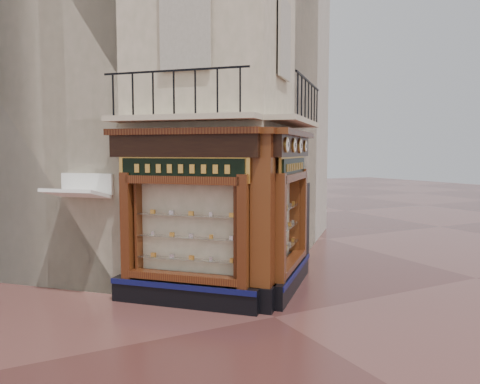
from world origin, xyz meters
TOP-DOWN VIEW (x-y plane):
  - ground at (0.00, 0.00)m, footprint 80.00×80.00m
  - main_building at (0.00, 6.16)m, footprint 11.31×11.31m
  - neighbour_left at (-2.47, 8.63)m, footprint 11.31×11.31m
  - neighbour_right at (2.47, 8.63)m, footprint 11.31×11.31m
  - shopfront_left at (-1.41, 1.57)m, footprint 2.86×2.86m
  - shopfront_right at (1.41, 1.57)m, footprint 2.86×2.86m
  - corner_pilaster at (0.00, 0.50)m, footprint 0.85×0.85m
  - balcony at (0.00, 1.49)m, footprint 5.94×2.97m
  - clock_a at (0.59, 0.49)m, footprint 0.27×0.27m
  - clock_b at (1.20, 1.10)m, footprint 0.27×0.27m
  - clock_c at (1.77, 1.67)m, footprint 0.31×0.31m
  - clock_d at (2.34, 2.23)m, footprint 0.25×0.25m
  - awning at (-3.45, 3.24)m, footprint 1.59×1.59m
  - signboard_left at (-1.46, 1.51)m, footprint 2.24×2.24m
  - signboard_right at (1.46, 1.51)m, footprint 2.06×2.06m

SIDE VIEW (x-z plane):
  - ground at x=0.00m, z-range 0.00..0.00m
  - awning at x=-3.45m, z-range -0.14..0.14m
  - corner_pilaster at x=0.00m, z-range -0.04..3.94m
  - shopfront_left at x=-1.41m, z-range -0.01..3.97m
  - shopfront_right at x=1.41m, z-range -0.01..3.97m
  - signboard_left at x=-1.46m, z-range 2.80..3.40m
  - signboard_right at x=1.46m, z-range 2.82..3.38m
  - clock_a at x=0.59m, z-range 3.45..3.79m
  - clock_c at x=1.77m, z-range 3.43..3.81m
  - clock_d at x=2.34m, z-range 3.47..3.77m
  - clock_b at x=1.20m, z-range 3.45..3.79m
  - balcony at x=0.00m, z-range 3.70..4.73m
  - neighbour_left at x=-2.47m, z-range 0.00..11.00m
  - neighbour_right at x=2.47m, z-range 0.00..11.00m
  - main_building at x=0.00m, z-range 0.00..12.00m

